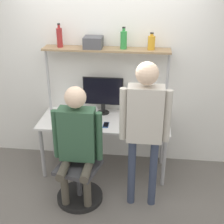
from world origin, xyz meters
TOP-DOWN VIEW (x-y plane):
  - ground_plane at (0.00, 0.00)m, footprint 12.00×12.00m
  - wall_back at (0.00, 0.74)m, footprint 8.00×0.06m
  - desk at (0.00, 0.37)m, footprint 1.72×0.69m
  - shelf_unit at (0.00, 0.58)m, footprint 1.63×0.26m
  - monitor at (-0.05, 0.59)m, footprint 0.55×0.17m
  - laptop at (-0.23, 0.23)m, footprint 0.29×0.22m
  - cell_phone at (0.04, 0.22)m, footprint 0.07×0.15m
  - office_chair at (-0.21, -0.28)m, footprint 0.56×0.56m
  - person_seated at (-0.22, -0.32)m, footprint 0.57×0.48m
  - person_standing at (0.53, -0.30)m, footprint 0.55×0.24m
  - bottle_amber at (0.56, 0.58)m, footprint 0.09×0.09m
  - bottle_red at (-0.60, 0.58)m, footprint 0.07×0.07m
  - bottle_green at (0.22, 0.58)m, footprint 0.08×0.08m
  - storage_box at (-0.16, 0.58)m, footprint 0.23×0.23m

SIDE VIEW (x-z plane):
  - ground_plane at x=0.00m, z-range 0.00..0.00m
  - office_chair at x=-0.21m, z-range -0.18..0.76m
  - desk at x=0.00m, z-range 0.30..1.06m
  - cell_phone at x=0.04m, z-range 0.76..0.77m
  - laptop at x=-0.23m, z-range 0.72..0.92m
  - person_seated at x=-0.22m, z-range 0.14..1.60m
  - monitor at x=-0.05m, z-range 0.80..1.32m
  - person_standing at x=0.53m, z-range 0.25..2.01m
  - wall_back at x=0.00m, z-range 0.00..2.70m
  - shelf_unit at x=0.00m, z-range 0.58..2.25m
  - storage_box at x=-0.16m, z-range 1.67..1.82m
  - bottle_amber at x=0.56m, z-range 1.66..1.87m
  - bottle_green at x=0.22m, z-range 1.65..1.92m
  - bottle_red at x=-0.60m, z-range 1.65..1.95m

